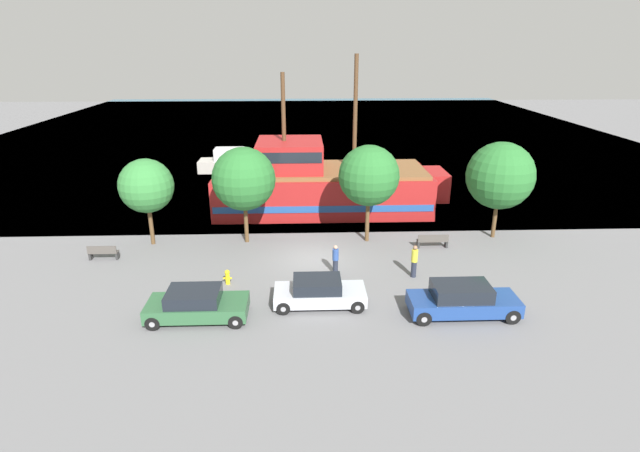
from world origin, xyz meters
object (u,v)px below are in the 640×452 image
(pirate_ship, at_px, (320,185))
(bench_promenade_west, at_px, (433,241))
(bench_promenade_east, at_px, (103,252))
(pedestrian_walking_far, at_px, (335,259))
(moored_boat_dockside, at_px, (234,163))
(parked_car_curb_front, at_px, (463,300))
(parked_car_curb_rear, at_px, (197,305))
(pedestrian_walking_near, at_px, (414,261))
(fire_hydrant, at_px, (227,276))
(parked_car_curb_mid, at_px, (319,292))

(pirate_ship, distance_m, bench_promenade_west, 9.81)
(bench_promenade_east, bearing_deg, pedestrian_walking_far, -10.06)
(moored_boat_dockside, bearing_deg, bench_promenade_west, -53.96)
(parked_car_curb_front, bearing_deg, pedestrian_walking_far, 140.03)
(parked_car_curb_rear, bearing_deg, pedestrian_walking_near, 20.01)
(parked_car_curb_front, bearing_deg, fire_hydrant, 162.25)
(parked_car_curb_front, xyz_separation_m, parked_car_curb_mid, (-6.23, 1.15, -0.08))
(moored_boat_dockside, height_order, parked_car_curb_front, moored_boat_dockside)
(moored_boat_dockside, height_order, pedestrian_walking_near, moored_boat_dockside)
(moored_boat_dockside, xyz_separation_m, pedestrian_walking_far, (7.94, -22.28, -0.01))
(fire_hydrant, relative_size, bench_promenade_west, 0.43)
(pirate_ship, height_order, moored_boat_dockside, pirate_ship)
(bench_promenade_east, xyz_separation_m, bench_promenade_west, (18.61, 0.99, 0.01))
(pirate_ship, bearing_deg, parked_car_curb_front, -69.38)
(pedestrian_walking_near, bearing_deg, bench_promenade_west, 62.90)
(fire_hydrant, bearing_deg, pirate_ship, 66.57)
(parked_car_curb_rear, height_order, pedestrian_walking_near, pedestrian_walking_near)
(parked_car_curb_front, height_order, bench_promenade_east, parked_car_curb_front)
(fire_hydrant, relative_size, pedestrian_walking_far, 0.48)
(pedestrian_walking_near, bearing_deg, pedestrian_walking_far, 172.44)
(parked_car_curb_front, relative_size, parked_car_curb_mid, 1.14)
(pedestrian_walking_far, bearing_deg, pirate_ship, 92.12)
(parked_car_curb_front, distance_m, parked_car_curb_rear, 11.57)
(fire_hydrant, bearing_deg, parked_car_curb_rear, -104.74)
(bench_promenade_west, bearing_deg, parked_car_curb_mid, -136.55)
(pirate_ship, bearing_deg, pedestrian_walking_near, -68.62)
(pirate_ship, height_order, parked_car_curb_front, pirate_ship)
(pirate_ship, bearing_deg, pedestrian_walking_far, -87.88)
(parked_car_curb_mid, bearing_deg, moored_boat_dockside, 105.28)
(parked_car_curb_front, distance_m, bench_promenade_east, 19.17)
(moored_boat_dockside, distance_m, bench_promenade_east, 20.59)
(parked_car_curb_rear, xyz_separation_m, pedestrian_walking_near, (10.27, 3.74, 0.20))
(parked_car_curb_rear, height_order, fire_hydrant, parked_car_curb_rear)
(moored_boat_dockside, distance_m, fire_hydrant, 23.41)
(pedestrian_walking_far, bearing_deg, bench_promenade_west, 28.78)
(pirate_ship, relative_size, parked_car_curb_mid, 3.91)
(fire_hydrant, bearing_deg, parked_car_curb_mid, -26.99)
(pedestrian_walking_near, bearing_deg, parked_car_curb_front, -71.62)
(moored_boat_dockside, bearing_deg, pedestrian_walking_far, -70.38)
(pirate_ship, distance_m, fire_hydrant, 12.75)
(parked_car_curb_front, bearing_deg, parked_car_curb_mid, 169.54)
(fire_hydrant, distance_m, pedestrian_walking_near, 9.43)
(parked_car_curb_mid, bearing_deg, parked_car_curb_front, -10.46)
(pirate_ship, relative_size, pedestrian_walking_far, 10.25)
(parked_car_curb_front, relative_size, pedestrian_walking_near, 2.74)
(parked_car_curb_mid, relative_size, bench_promenade_west, 2.32)
(moored_boat_dockside, distance_m, parked_car_curb_mid, 26.49)
(parked_car_curb_mid, relative_size, pedestrian_walking_far, 2.62)
(bench_promenade_west, bearing_deg, pedestrian_walking_near, -117.10)
(fire_hydrant, xyz_separation_m, bench_promenade_west, (11.34, 4.23, 0.03))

